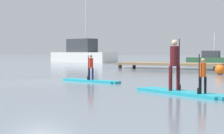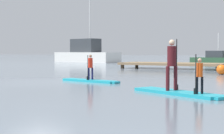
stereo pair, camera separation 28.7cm
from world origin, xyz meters
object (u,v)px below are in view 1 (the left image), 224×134
(fishing_boat_white_large, at_px, (83,54))
(paddler_child_solo, at_px, (91,66))
(mooring_buoy_mid, at_px, (220,69))
(paddleboard_near, at_px, (91,81))
(paddler_child_front, at_px, (203,74))
(paddler_adult, at_px, (175,61))
(motor_boat_small_navy, at_px, (209,58))
(paddleboard_far, at_px, (182,93))

(fishing_boat_white_large, bearing_deg, paddler_child_solo, -55.82)
(paddler_child_solo, xyz_separation_m, mooring_buoy_mid, (3.67, 8.64, -0.44))
(paddleboard_near, bearing_deg, paddler_child_front, -28.49)
(paddler_adult, bearing_deg, paddler_child_solo, 151.20)
(motor_boat_small_navy, bearing_deg, paddler_child_solo, -83.81)
(paddleboard_near, bearing_deg, paddleboard_far, -28.78)
(paddler_adult, relative_size, motor_boat_small_navy, 0.32)
(paddler_adult, distance_m, fishing_boat_white_large, 37.29)
(paddler_adult, xyz_separation_m, mooring_buoy_mid, (-1.31, 11.37, -0.76))
(paddler_child_solo, bearing_deg, fishing_boat_white_large, 124.18)
(fishing_boat_white_large, bearing_deg, paddleboard_far, -51.64)
(paddler_child_solo, distance_m, paddler_child_front, 6.89)
(paddleboard_near, relative_size, motor_boat_small_navy, 0.60)
(mooring_buoy_mid, bearing_deg, paddler_child_solo, -113.00)
(paddler_child_front, distance_m, fishing_boat_white_large, 38.39)
(paddler_child_solo, height_order, paddleboard_far, paddler_child_solo)
(motor_boat_small_navy, bearing_deg, paddleboard_far, -76.07)
(paddleboard_near, distance_m, mooring_buoy_mid, 9.37)
(motor_boat_small_navy, bearing_deg, paddler_child_front, -75.03)
(paddler_child_front, xyz_separation_m, mooring_buoy_mid, (-2.40, 11.91, -0.40))
(fishing_boat_white_large, xyz_separation_m, motor_boat_small_navy, (14.52, 6.03, -0.51))
(paddler_adult, distance_m, paddler_child_front, 1.27)
(paddler_adult, xyz_separation_m, motor_boat_small_navy, (-8.51, 35.36, -0.52))
(paddleboard_far, xyz_separation_m, motor_boat_small_navy, (-8.81, 35.51, 0.48))
(paddler_child_solo, height_order, paddler_adult, paddler_adult)
(paddler_adult, distance_m, mooring_buoy_mid, 11.47)
(paddler_adult, xyz_separation_m, fishing_boat_white_large, (-23.03, 29.33, -0.01))
(paddleboard_near, relative_size, fishing_boat_white_large, 0.32)
(paddler_child_front, bearing_deg, motor_boat_small_navy, 104.97)
(paddler_child_solo, height_order, mooring_buoy_mid, paddler_child_solo)
(paddleboard_near, relative_size, paddler_adult, 1.88)
(paddleboard_far, distance_m, paddler_child_front, 1.10)
(paddleboard_near, distance_m, paddler_child_front, 6.92)
(mooring_buoy_mid, bearing_deg, paddler_adult, -83.45)
(paddleboard_far, xyz_separation_m, paddler_child_front, (0.79, -0.39, 0.65))
(paddleboard_far, relative_size, fishing_boat_white_large, 0.36)
(paddler_child_solo, relative_size, paddler_adult, 0.67)
(paddleboard_far, height_order, paddler_adult, paddler_adult)
(paddler_adult, bearing_deg, motor_boat_small_navy, 103.53)
(paddler_child_solo, xyz_separation_m, motor_boat_small_navy, (-3.54, 32.62, -0.20))
(paddler_child_solo, relative_size, fishing_boat_white_large, 0.11)
(paddler_child_front, height_order, mooring_buoy_mid, paddler_child_front)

